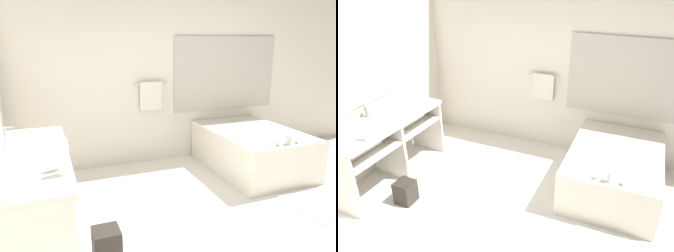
# 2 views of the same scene
# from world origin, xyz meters

# --- Properties ---
(ground_plane) EXTENTS (16.00, 16.00, 0.00)m
(ground_plane) POSITION_xyz_m (0.00, 0.00, 0.00)
(ground_plane) COLOR silver
(ground_plane) RESTS_ON ground
(wall_back_with_blinds) EXTENTS (7.40, 0.13, 2.70)m
(wall_back_with_blinds) POSITION_xyz_m (0.03, 2.23, 1.35)
(wall_back_with_blinds) COLOR silver
(wall_back_with_blinds) RESTS_ON ground_plane
(vanity_counter) EXTENTS (0.62, 1.70, 0.86)m
(vanity_counter) POSITION_xyz_m (-1.88, 0.51, 0.64)
(vanity_counter) COLOR silver
(vanity_counter) RESTS_ON ground_plane
(sink_faucet) EXTENTS (0.09, 0.04, 0.18)m
(sink_faucet) POSITION_xyz_m (-2.05, 0.73, 0.95)
(sink_faucet) COLOR silver
(sink_faucet) RESTS_ON vanity_counter
(bathtub) EXTENTS (1.09, 1.58, 0.67)m
(bathtub) POSITION_xyz_m (0.91, 1.40, 0.31)
(bathtub) COLOR silver
(bathtub) RESTS_ON ground_plane
(water_bottle_1) EXTENTS (0.07, 0.07, 0.23)m
(water_bottle_1) POSITION_xyz_m (-1.63, -0.04, 0.97)
(water_bottle_1) COLOR silver
(water_bottle_1) RESTS_ON vanity_counter
(water_bottle_2) EXTENTS (0.07, 0.07, 0.23)m
(water_bottle_2) POSITION_xyz_m (-1.62, 0.07, 0.97)
(water_bottle_2) COLOR silver
(water_bottle_2) RESTS_ON vanity_counter
(soap_dispenser) EXTENTS (0.06, 0.06, 0.17)m
(soap_dispenser) POSITION_xyz_m (-2.11, 0.46, 0.93)
(soap_dispenser) COLOR gray
(soap_dispenser) RESTS_ON vanity_counter
(waste_bin) EXTENTS (0.22, 0.22, 0.28)m
(waste_bin) POSITION_xyz_m (-1.35, 0.11, 0.14)
(waste_bin) COLOR #2D2823
(waste_bin) RESTS_ON ground_plane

